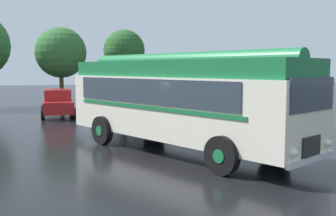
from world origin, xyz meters
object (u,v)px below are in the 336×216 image
vintage_bus (178,98)px  car_mid_left (106,103)px  car_near_left (58,103)px  car_mid_right (151,102)px  car_far_right (189,100)px

vintage_bus → car_mid_left: bearing=98.5°
vintage_bus → car_mid_left: size_ratio=2.36×
vintage_bus → car_near_left: size_ratio=2.33×
car_mid_right → car_far_right: (2.83, 0.90, 0.00)m
car_mid_left → car_mid_right: bearing=-2.1°
car_near_left → car_far_right: 8.48m
vintage_bus → car_far_right: size_ratio=2.29×
car_near_left → car_mid_left: bearing=-11.1°
car_mid_left → car_mid_right: size_ratio=0.98×
car_near_left → car_far_right: (8.48, 0.23, 0.00)m
vintage_bus → car_near_left: 12.39m
vintage_bus → car_far_right: vintage_bus is taller
vintage_bus → car_mid_right: size_ratio=2.31×
car_near_left → car_mid_right: 5.69m
car_near_left → car_mid_left: size_ratio=1.01×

